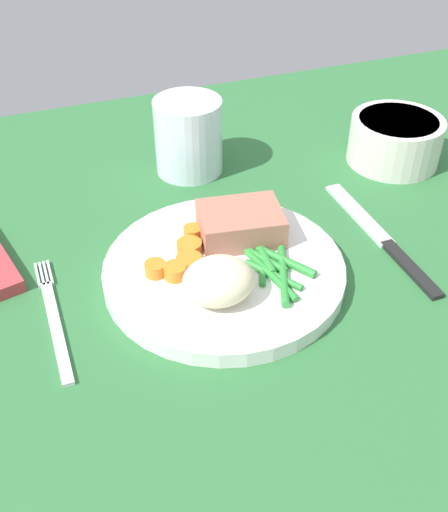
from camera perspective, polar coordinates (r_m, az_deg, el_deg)
The scene contains 10 objects.
dining_table at distance 59.32cm, azimuth 2.27°, elevation -3.28°, with size 120.00×90.00×2.00cm.
dinner_plate at distance 58.80cm, azimuth 0.00°, elevation -1.37°, with size 23.04×23.04×1.60cm, color white.
meat_portion at distance 60.95cm, azimuth 1.54°, elevation 3.02°, with size 8.08×6.15×3.01cm, color #A86B56.
mashed_potatoes at distance 53.53cm, azimuth -0.52°, elevation -2.32°, with size 6.46×5.63×3.85cm, color beige.
carrot_slices at distance 58.45cm, azimuth -3.90°, elevation 0.00°, with size 7.00×7.34×1.28cm.
green_beans at distance 57.75cm, azimuth 4.50°, elevation -0.86°, with size 5.85×10.10×0.84cm.
fork at distance 56.85cm, azimuth -15.49°, elevation -5.64°, with size 1.44×16.60×0.40cm.
knife at distance 65.83cm, azimuth 14.45°, elevation 1.56°, with size 1.70×20.50×0.64cm.
water_glass at distance 74.04cm, azimuth -3.30°, elevation 10.55°, with size 8.00×8.00×8.91cm.
salad_bowl at distance 78.83cm, azimuth 15.61°, elevation 10.51°, with size 11.11×11.11×5.63cm.
Camera 1 is at (-17.66, -40.39, 40.69)cm, focal length 43.13 mm.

